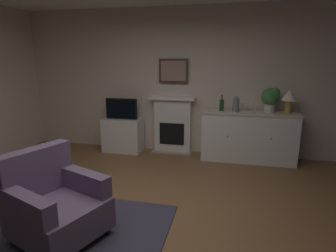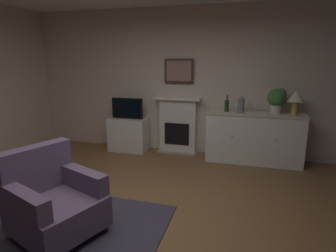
# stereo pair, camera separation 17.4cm
# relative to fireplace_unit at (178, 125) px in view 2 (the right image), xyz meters

# --- Properties ---
(ground_plane) EXTENTS (6.33, 5.58, 0.10)m
(ground_plane) POSITION_rel_fireplace_unit_xyz_m (0.12, -2.63, -0.60)
(ground_plane) COLOR brown
(ground_plane) RESTS_ON ground
(wall_rear) EXTENTS (6.33, 0.06, 2.74)m
(wall_rear) POSITION_rel_fireplace_unit_xyz_m (0.12, 0.13, 0.82)
(wall_rear) COLOR beige
(wall_rear) RESTS_ON ground_plane
(area_rug) EXTENTS (2.35, 1.93, 0.02)m
(area_rug) POSITION_rel_fireplace_unit_xyz_m (-0.67, -3.05, -0.54)
(area_rug) COLOR #383342
(area_rug) RESTS_ON ground_plane
(fireplace_unit) EXTENTS (0.87, 0.30, 1.10)m
(fireplace_unit) POSITION_rel_fireplace_unit_xyz_m (0.00, 0.00, 0.00)
(fireplace_unit) COLOR white
(fireplace_unit) RESTS_ON ground_plane
(framed_picture) EXTENTS (0.55, 0.04, 0.45)m
(framed_picture) POSITION_rel_fireplace_unit_xyz_m (-0.00, 0.05, 1.03)
(framed_picture) COLOR #473323
(sideboard_cabinet) EXTENTS (1.66, 0.49, 0.90)m
(sideboard_cabinet) POSITION_rel_fireplace_unit_xyz_m (1.41, -0.18, -0.10)
(sideboard_cabinet) COLOR white
(sideboard_cabinet) RESTS_ON ground_plane
(table_lamp) EXTENTS (0.26, 0.26, 0.40)m
(table_lamp) POSITION_rel_fireplace_unit_xyz_m (2.03, -0.18, 0.63)
(table_lamp) COLOR #B79338
(table_lamp) RESTS_ON sideboard_cabinet
(wine_bottle) EXTENTS (0.08, 0.08, 0.29)m
(wine_bottle) POSITION_rel_fireplace_unit_xyz_m (0.93, -0.19, 0.46)
(wine_bottle) COLOR #193F1E
(wine_bottle) RESTS_ON sideboard_cabinet
(wine_glass_left) EXTENTS (0.07, 0.07, 0.16)m
(wine_glass_left) POSITION_rel_fireplace_unit_xyz_m (1.33, -0.16, 0.47)
(wine_glass_left) COLOR silver
(wine_glass_left) RESTS_ON sideboard_cabinet
(wine_glass_center) EXTENTS (0.07, 0.07, 0.16)m
(wine_glass_center) POSITION_rel_fireplace_unit_xyz_m (1.44, -0.21, 0.47)
(wine_glass_center) COLOR silver
(wine_glass_center) RESTS_ON sideboard_cabinet
(vase_decorative) EXTENTS (0.11, 0.11, 0.28)m
(vase_decorative) POSITION_rel_fireplace_unit_xyz_m (1.17, -0.23, 0.49)
(vase_decorative) COLOR slate
(vase_decorative) RESTS_ON sideboard_cabinet
(tv_cabinet) EXTENTS (0.75, 0.42, 0.66)m
(tv_cabinet) POSITION_rel_fireplace_unit_xyz_m (-0.97, -0.16, -0.22)
(tv_cabinet) COLOR white
(tv_cabinet) RESTS_ON ground_plane
(tv_set) EXTENTS (0.62, 0.07, 0.40)m
(tv_set) POSITION_rel_fireplace_unit_xyz_m (-0.98, -0.19, 0.31)
(tv_set) COLOR black
(tv_set) RESTS_ON tv_cabinet
(potted_plant_small) EXTENTS (0.30, 0.30, 0.43)m
(potted_plant_small) POSITION_rel_fireplace_unit_xyz_m (1.75, -0.13, 0.61)
(potted_plant_small) COLOR beige
(potted_plant_small) RESTS_ON sideboard_cabinet
(armchair) EXTENTS (1.03, 1.00, 0.92)m
(armchair) POSITION_rel_fireplace_unit_xyz_m (-0.60, -2.95, -0.17)
(armchair) COLOR #604C66
(armchair) RESTS_ON ground_plane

